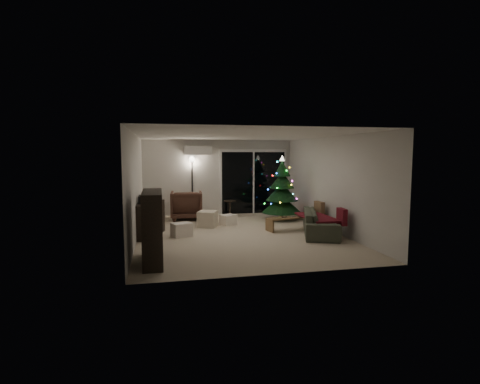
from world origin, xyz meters
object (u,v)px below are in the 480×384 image
at_px(media_cabinet, 148,219).
at_px(coffee_table, 289,224).
at_px(bookshelf, 144,228).
at_px(christmas_tree, 282,188).
at_px(sofa, 320,222).
at_px(armchair, 186,205).

xyz_separation_m(media_cabinet, coffee_table, (3.66, -0.14, -0.24)).
distance_m(bookshelf, christmas_tree, 5.56).
bearing_deg(christmas_tree, sofa, -81.91).
bearing_deg(christmas_tree, coffee_table, -101.31).
distance_m(armchair, coffee_table, 3.47).
height_order(media_cabinet, sofa, media_cabinet).
bearing_deg(christmas_tree, armchair, 166.42).
xyz_separation_m(coffee_table, christmas_tree, (0.33, 1.63, 0.81)).
bearing_deg(sofa, christmas_tree, 28.35).
relative_size(bookshelf, armchair, 1.38).
relative_size(bookshelf, media_cabinet, 1.01).
distance_m(bookshelf, media_cabinet, 2.38).
bearing_deg(media_cabinet, christmas_tree, 35.93).
bearing_deg(sofa, coffee_table, 69.56).
relative_size(armchair, christmas_tree, 0.49).
xyz_separation_m(armchair, coffee_table, (2.55, -2.33, -0.26)).
relative_size(bookshelf, sofa, 0.65).
xyz_separation_m(bookshelf, media_cabinet, (0.00, 2.37, -0.26)).
distance_m(sofa, coffee_table, 0.85).
distance_m(armchair, christmas_tree, 3.02).
xyz_separation_m(bookshelf, christmas_tree, (3.99, 3.86, 0.32)).
relative_size(sofa, coffee_table, 1.79).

